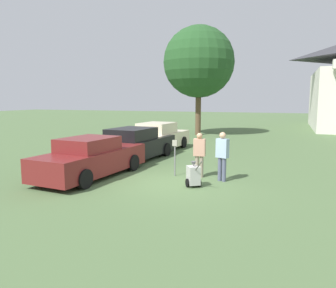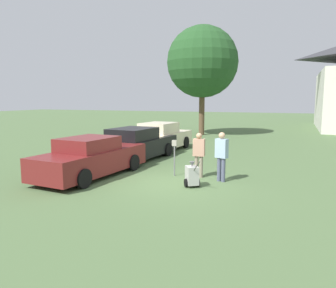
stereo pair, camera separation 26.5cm
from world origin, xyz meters
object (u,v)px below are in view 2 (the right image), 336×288
at_px(person_worker, 199,152).
at_px(equipment_cart, 192,175).
at_px(parking_meter, 174,151).
at_px(person_supervisor, 222,154).
at_px(parked_car_cream, 160,138).
at_px(parked_car_maroon, 91,158).
at_px(parked_car_black, 135,145).

xyz_separation_m(person_worker, equipment_cart, (0.17, -1.36, -0.54)).
bearing_deg(parking_meter, person_supervisor, -6.27).
distance_m(person_worker, equipment_cart, 1.47).
relative_size(person_worker, equipment_cart, 1.65).
xyz_separation_m(parked_car_cream, parking_meter, (2.86, -5.41, 0.23)).
xyz_separation_m(parked_car_maroon, parked_car_cream, (-0.00, 6.60, 0.03)).
bearing_deg(parked_car_black, parked_car_cream, 95.08).
bearing_deg(parked_car_maroon, parked_car_cream, 95.08).
height_order(parked_car_cream, person_worker, person_worker).
bearing_deg(parking_meter, parked_car_black, 140.85).
distance_m(parking_meter, person_worker, 0.92).
distance_m(parked_car_cream, parking_meter, 6.13).
bearing_deg(parked_car_black, person_supervisor, -23.34).
bearing_deg(parked_car_maroon, parked_car_black, 95.09).
relative_size(parked_car_cream, person_supervisor, 2.83).
xyz_separation_m(parked_car_cream, person_supervisor, (4.68, -5.61, 0.27)).
xyz_separation_m(parked_car_black, equipment_cart, (3.94, -3.59, -0.31)).
distance_m(parked_car_maroon, parked_car_cream, 6.60).
height_order(parked_car_cream, parking_meter, parked_car_cream).
xyz_separation_m(parked_car_black, parking_meter, (2.86, -2.33, 0.24)).
bearing_deg(equipment_cart, person_supervisor, 20.54).
relative_size(parked_car_cream, parking_meter, 3.63).
bearing_deg(parked_car_black, person_worker, -25.49).
xyz_separation_m(parked_car_cream, equipment_cart, (3.94, -6.67, -0.33)).
relative_size(parked_car_maroon, parking_meter, 3.67).
relative_size(parked_car_maroon, person_supervisor, 2.86).
bearing_deg(equipment_cart, person_worker, 62.20).
bearing_deg(parking_meter, parked_car_cream, 117.86).
bearing_deg(equipment_cart, parked_car_cream, 85.76).
xyz_separation_m(parked_car_maroon, parking_meter, (2.86, 1.18, 0.25)).
distance_m(parked_car_cream, person_supervisor, 7.31).
xyz_separation_m(parking_meter, person_worker, (0.91, 0.10, -0.01)).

